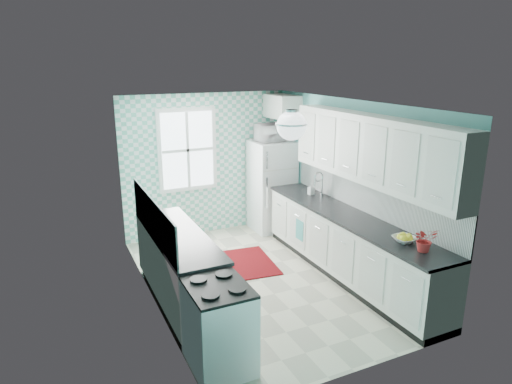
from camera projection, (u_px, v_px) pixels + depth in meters
name	position (u px, v px, depth m)	size (l,w,h in m)	color
floor	(260.00, 281.00, 6.53)	(3.00, 4.40, 0.02)	beige
ceiling	(261.00, 103.00, 5.83)	(3.00, 4.40, 0.02)	white
wall_back	(206.00, 164.00, 8.10)	(3.00, 0.02, 2.50)	#61B4B0
wall_front	(364.00, 259.00, 4.26)	(3.00, 0.02, 2.50)	#61B4B0
wall_left	(149.00, 212.00, 5.56)	(0.02, 4.40, 2.50)	#61B4B0
wall_right	(351.00, 185.00, 6.80)	(0.02, 4.40, 2.50)	#61B4B0
accent_wall	(207.00, 165.00, 8.08)	(3.00, 0.01, 2.50)	#5FB9A1
window	(187.00, 150.00, 7.83)	(1.04, 0.05, 1.44)	white
backsplash_right	(367.00, 195.00, 6.46)	(0.02, 3.60, 0.51)	white
backsplash_left	(153.00, 218.00, 5.52)	(0.02, 2.15, 0.51)	white
upper_cabinets_right	(371.00, 149.00, 6.03)	(0.33, 3.20, 0.90)	silver
upper_cabinet_fridge	(282.00, 106.00, 8.02)	(0.40, 0.74, 0.40)	silver
ceiling_light	(291.00, 125.00, 5.18)	(0.34, 0.34, 0.35)	silver
base_cabinets_right	(348.00, 247.00, 6.55)	(0.60, 3.60, 0.90)	white
countertop_right	(349.00, 217.00, 6.41)	(0.63, 3.60, 0.04)	black
base_cabinets_left	(179.00, 270.00, 5.84)	(0.60, 2.15, 0.90)	white
countertop_left	(178.00, 236.00, 5.72)	(0.63, 2.15, 0.04)	black
fridge	(272.00, 186.00, 8.32)	(0.72, 0.71, 1.65)	silver
stove	(219.00, 325.00, 4.60)	(0.60, 0.74, 0.89)	white
sink	(314.00, 198.00, 7.23)	(0.43, 0.36, 0.53)	silver
rug	(247.00, 263.00, 7.08)	(0.77, 1.10, 0.02)	maroon
dish_towel	(300.00, 230.00, 7.13)	(0.01, 0.21, 0.32)	teal
fruit_bowl	(405.00, 239.00, 5.46)	(0.27, 0.27, 0.07)	white
potted_plant	(425.00, 240.00, 5.16)	(0.26, 0.22, 0.28)	#AD1D07
soap_bottle	(311.00, 189.00, 7.36)	(0.08, 0.09, 0.19)	#8DA3B3
microwave	(272.00, 133.00, 8.05)	(0.55, 0.38, 0.31)	white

